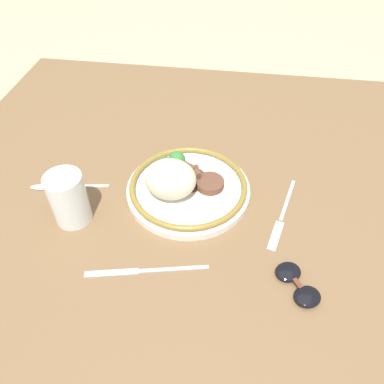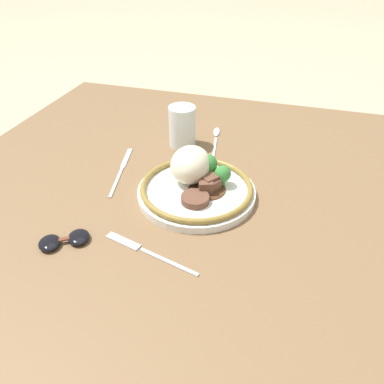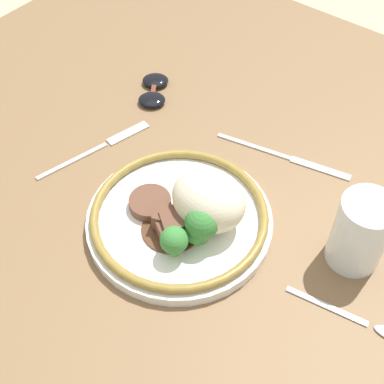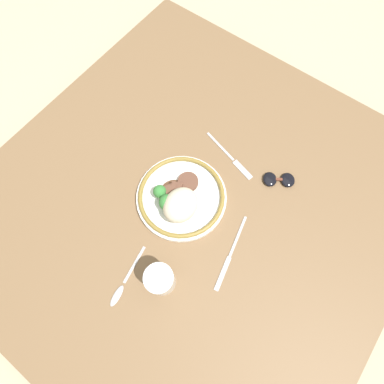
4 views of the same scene
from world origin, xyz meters
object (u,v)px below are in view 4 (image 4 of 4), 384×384
object	(u,v)px
plate	(180,198)
sunglasses	(279,180)
juice_glass	(161,280)
knife	(230,255)
spoon	(121,288)
fork	(233,160)

from	to	relation	value
plate	sunglasses	xyz separation A→B (m)	(-0.22, 0.18, -0.02)
juice_glass	knife	distance (m)	0.19
sunglasses	spoon	bearing A→B (deg)	-52.65
plate	fork	size ratio (longest dim) A/B	1.31
plate	spoon	world-z (taller)	plate
fork	spoon	distance (m)	0.46
plate	knife	bearing A→B (deg)	78.58
knife	sunglasses	xyz separation A→B (m)	(-0.26, -0.01, 0.01)
juice_glass	spoon	xyz separation A→B (m)	(0.07, -0.07, -0.04)
plate	spoon	xyz separation A→B (m)	(0.27, 0.02, -0.02)
plate	fork	xyz separation A→B (m)	(-0.19, 0.04, -0.03)
spoon	juice_glass	bearing A→B (deg)	125.38
sunglasses	plate	bearing A→B (deg)	-74.41
juice_glass	fork	world-z (taller)	juice_glass
knife	juice_glass	bearing A→B (deg)	-44.79
fork	knife	world-z (taller)	same
juice_glass	knife	world-z (taller)	juice_glass
plate	juice_glass	size ratio (longest dim) A/B	2.39
fork	knife	bearing A→B (deg)	-43.08
plate	fork	world-z (taller)	plate
juice_glass	fork	distance (m)	0.40
fork	spoon	size ratio (longest dim) A/B	1.17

